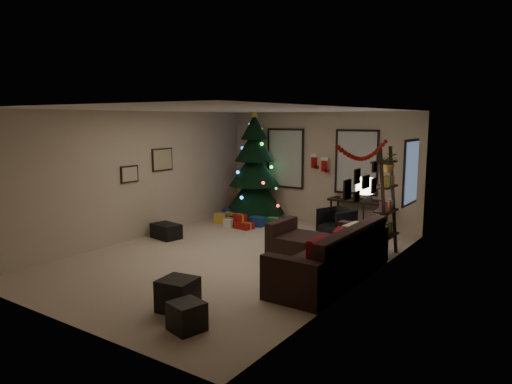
# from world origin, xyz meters

# --- Properties ---
(floor) EXTENTS (7.00, 7.00, 0.00)m
(floor) POSITION_xyz_m (0.00, 0.00, 0.00)
(floor) COLOR #C5AC95
(floor) RESTS_ON ground
(ceiling) EXTENTS (7.00, 7.00, 0.00)m
(ceiling) POSITION_xyz_m (0.00, 0.00, 2.70)
(ceiling) COLOR white
(ceiling) RESTS_ON floor
(wall_back) EXTENTS (5.00, 0.00, 5.00)m
(wall_back) POSITION_xyz_m (0.00, 3.50, 1.35)
(wall_back) COLOR #C2AD94
(wall_back) RESTS_ON floor
(wall_front) EXTENTS (5.00, 0.00, 5.00)m
(wall_front) POSITION_xyz_m (0.00, -3.50, 1.35)
(wall_front) COLOR #C2AD94
(wall_front) RESTS_ON floor
(wall_left) EXTENTS (0.00, 7.00, 7.00)m
(wall_left) POSITION_xyz_m (-2.50, 0.00, 1.35)
(wall_left) COLOR #C2AD94
(wall_left) RESTS_ON floor
(wall_right) EXTENTS (0.00, 7.00, 7.00)m
(wall_right) POSITION_xyz_m (2.50, 0.00, 1.35)
(wall_right) COLOR #C2AD94
(wall_right) RESTS_ON floor
(window_back_left) EXTENTS (1.05, 0.06, 1.50)m
(window_back_left) POSITION_xyz_m (-0.95, 3.47, 1.55)
(window_back_left) COLOR #728CB2
(window_back_left) RESTS_ON wall_back
(window_back_right) EXTENTS (1.05, 0.06, 1.50)m
(window_back_right) POSITION_xyz_m (0.95, 3.47, 1.55)
(window_back_right) COLOR #728CB2
(window_back_right) RESTS_ON wall_back
(window_right_wall) EXTENTS (0.06, 0.90, 1.30)m
(window_right_wall) POSITION_xyz_m (2.47, 2.55, 1.50)
(window_right_wall) COLOR #728CB2
(window_right_wall) RESTS_ON wall_right
(christmas_tree) EXTENTS (1.55, 1.55, 2.89)m
(christmas_tree) POSITION_xyz_m (-1.61, 3.04, 1.19)
(christmas_tree) COLOR black
(christmas_tree) RESTS_ON floor
(presents) EXTENTS (1.50, 1.02, 0.30)m
(presents) POSITION_xyz_m (-1.46, 2.29, 0.12)
(presents) COLOR navy
(presents) RESTS_ON floor
(sofa) EXTENTS (1.92, 2.79, 0.88)m
(sofa) POSITION_xyz_m (1.83, 0.09, 0.29)
(sofa) COLOR black
(sofa) RESTS_ON floor
(pillow_red_a) EXTENTS (0.13, 0.47, 0.47)m
(pillow_red_a) POSITION_xyz_m (2.21, -0.95, 0.64)
(pillow_red_a) COLOR maroon
(pillow_red_a) RESTS_ON sofa
(pillow_red_b) EXTENTS (0.22, 0.46, 0.45)m
(pillow_red_b) POSITION_xyz_m (2.21, -0.24, 0.64)
(pillow_red_b) COLOR maroon
(pillow_red_b) RESTS_ON sofa
(pillow_cream) EXTENTS (0.17, 0.47, 0.46)m
(pillow_cream) POSITION_xyz_m (2.21, 0.28, 0.63)
(pillow_cream) COLOR beige
(pillow_cream) RESTS_ON sofa
(ottoman_near) EXTENTS (0.52, 0.52, 0.43)m
(ottoman_near) POSITION_xyz_m (0.88, -2.39, 0.22)
(ottoman_near) COLOR black
(ottoman_near) RESTS_ON floor
(ottoman_far) EXTENTS (0.45, 0.45, 0.36)m
(ottoman_far) POSITION_xyz_m (1.39, -2.78, 0.18)
(ottoman_far) COLOR black
(ottoman_far) RESTS_ON floor
(desk) EXTENTS (1.35, 0.48, 0.73)m
(desk) POSITION_xyz_m (1.13, 3.22, 0.64)
(desk) COLOR black
(desk) RESTS_ON floor
(desk_chair) EXTENTS (0.75, 0.73, 0.61)m
(desk_chair) POSITION_xyz_m (0.89, 2.57, 0.30)
(desk_chair) COLOR black
(desk_chair) RESTS_ON floor
(bookshelf) EXTENTS (0.30, 0.59, 2.04)m
(bookshelf) POSITION_xyz_m (2.30, 1.69, 0.98)
(bookshelf) COLOR black
(bookshelf) RESTS_ON floor
(potted_plant) EXTENTS (0.47, 0.42, 0.46)m
(potted_plant) POSITION_xyz_m (2.30, 1.72, 1.80)
(potted_plant) COLOR #4C4C4C
(potted_plant) RESTS_ON bookshelf
(floor_lamp) EXTENTS (0.31, 0.31, 1.47)m
(floor_lamp) POSITION_xyz_m (1.95, 1.42, 1.23)
(floor_lamp) COLOR black
(floor_lamp) RESTS_ON floor
(art_map) EXTENTS (0.04, 0.60, 0.50)m
(art_map) POSITION_xyz_m (-2.48, 0.69, 1.64)
(art_map) COLOR black
(art_map) RESTS_ON wall_left
(art_abstract) EXTENTS (0.04, 0.45, 0.35)m
(art_abstract) POSITION_xyz_m (-2.48, -0.26, 1.41)
(art_abstract) COLOR black
(art_abstract) RESTS_ON wall_left
(gallery) EXTENTS (0.03, 1.25, 0.54)m
(gallery) POSITION_xyz_m (2.48, -0.07, 1.57)
(gallery) COLOR black
(gallery) RESTS_ON wall_right
(garland) EXTENTS (0.08, 1.90, 0.30)m
(garland) POSITION_xyz_m (2.45, 0.06, 2.06)
(garland) COLOR #A5140C
(garland) RESTS_ON wall_right
(stocking_left) EXTENTS (0.20, 0.05, 0.36)m
(stocking_left) POSITION_xyz_m (-0.14, 3.48, 1.52)
(stocking_left) COLOR #990F0C
(stocking_left) RESTS_ON wall_back
(stocking_right) EXTENTS (0.20, 0.05, 0.36)m
(stocking_right) POSITION_xyz_m (0.19, 3.37, 1.47)
(stocking_right) COLOR #990F0C
(stocking_right) RESTS_ON wall_back
(storage_bin) EXTENTS (0.69, 0.52, 0.31)m
(storage_bin) POSITION_xyz_m (-2.02, 0.28, 0.16)
(storage_bin) COLOR black
(storage_bin) RESTS_ON floor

